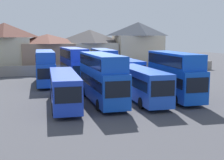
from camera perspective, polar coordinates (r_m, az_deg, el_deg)
name	(u,v)px	position (r m, az deg, el deg)	size (l,w,h in m)	color
ground	(86,79)	(48.39, -4.99, 0.23)	(140.00, 140.00, 0.00)	#424247
depot_boundary_wall	(79,69)	(54.61, -6.35, 2.07)	(56.00, 0.50, 1.80)	gray
bus_1	(64,87)	(29.42, -9.29, -1.33)	(3.14, 11.68, 3.30)	blue
bus_2	(102,75)	(30.45, -2.02, 0.91)	(2.67, 11.18, 5.06)	blue
bus_3	(140,82)	(31.67, 5.44, -0.42)	(2.93, 11.90, 3.46)	blue
bus_4	(174,73)	(33.09, 11.92, 1.36)	(3.21, 10.34, 5.09)	blue
bus_5	(45,65)	(43.63, -12.79, 2.77)	(2.98, 11.90, 4.81)	blue
bus_6	(74,63)	(44.35, -7.43, 3.23)	(2.81, 11.19, 5.16)	blue
bus_7	(103,63)	(45.60, -1.69, 3.26)	(3.37, 11.11, 4.91)	blue
bus_8	(127,68)	(46.26, 2.94, 2.26)	(2.95, 10.64, 3.34)	blue
house_terrace_left	(5,47)	(60.48, -19.91, 5.97)	(9.52, 6.94, 9.47)	beige
house_terrace_centre	(48,52)	(60.51, -12.26, 5.24)	(10.47, 7.65, 7.35)	#9E7A60
house_terrace_right	(90,49)	(62.18, -4.26, 5.93)	(10.90, 7.42, 8.29)	beige
house_terrace_far_right	(138,45)	(63.89, 5.05, 6.72)	(10.18, 6.75, 9.91)	beige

